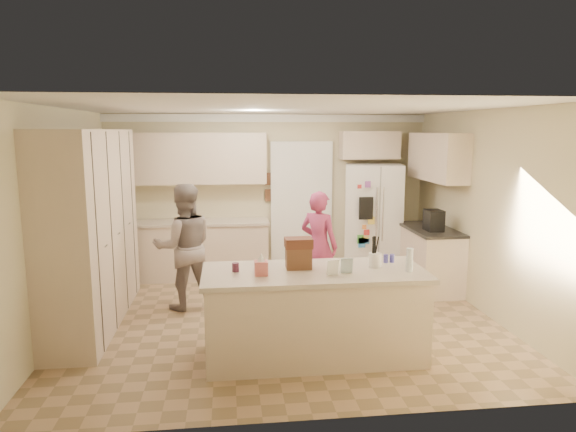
{
  "coord_description": "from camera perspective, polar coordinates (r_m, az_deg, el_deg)",
  "views": [
    {
      "loc": [
        -0.66,
        -6.11,
        2.34
      ],
      "look_at": [
        0.1,
        0.35,
        1.25
      ],
      "focal_mm": 32.0,
      "sensor_mm": 36.0,
      "label": 1
    }
  ],
  "objects": [
    {
      "name": "fridge_magnets",
      "position": [
        8.11,
        10.12,
        -0.86
      ],
      "size": [
        0.76,
        0.02,
        1.44
      ],
      "primitive_type": null,
      "color": "tan",
      "rests_on": "refrigerator"
    },
    {
      "name": "greeting_card_a",
      "position": [
        5.09,
        5.0,
        -5.72
      ],
      "size": [
        0.12,
        0.06,
        0.16
      ],
      "primitive_type": "cube",
      "rotation": [
        0.15,
        0.0,
        0.2
      ],
      "color": "white",
      "rests_on": "island_top"
    },
    {
      "name": "doorway_casing",
      "position": [
        8.54,
        1.51,
        0.82
      ],
      "size": [
        1.02,
        0.03,
        2.22
      ],
      "primitive_type": "cube",
      "color": "white",
      "rests_on": "floor"
    },
    {
      "name": "over_fridge_cab",
      "position": [
        8.55,
        9.04,
        7.79
      ],
      "size": [
        0.95,
        0.35,
        0.45
      ],
      "primitive_type": "cube",
      "color": "beige",
      "rests_on": "wall_back"
    },
    {
      "name": "wall_right",
      "position": [
        7.01,
        21.2,
        0.33
      ],
      "size": [
        0.02,
        4.6,
        2.6
      ],
      "primitive_type": "cube",
      "color": "beige",
      "rests_on": "ground"
    },
    {
      "name": "fridge_dispenser",
      "position": [
        8.01,
        8.67,
        0.86
      ],
      "size": [
        0.22,
        0.03,
        0.35
      ],
      "primitive_type": "cube",
      "color": "black",
      "rests_on": "refrigerator"
    },
    {
      "name": "back_countertop",
      "position": [
        8.24,
        -10.02,
        -0.7
      ],
      "size": [
        2.24,
        0.63,
        0.04
      ],
      "primitive_type": "cube",
      "color": "beige",
      "rests_on": "back_base_cab"
    },
    {
      "name": "teen_girl",
      "position": [
        7.11,
        3.44,
        -3.32
      ],
      "size": [
        0.66,
        0.63,
        1.52
      ],
      "primitive_type": "imported",
      "rotation": [
        0.0,
        0.0,
        2.47
      ],
      "color": "#B2376F",
      "rests_on": "floor"
    },
    {
      "name": "teen_boy",
      "position": [
        6.87,
        -11.44,
        -3.37
      ],
      "size": [
        0.92,
        0.78,
        1.66
      ],
      "primitive_type": "imported",
      "rotation": [
        0.0,
        0.0,
        3.35
      ],
      "color": "gray",
      "rests_on": "floor"
    },
    {
      "name": "shaker_pepper",
      "position": [
        5.68,
        11.48,
        -4.63
      ],
      "size": [
        0.05,
        0.05,
        0.09
      ],
      "primitive_type": "cylinder",
      "color": "#3F3EA6",
      "rests_on": "island_top"
    },
    {
      "name": "crown_back",
      "position": [
        8.4,
        -2.25,
        10.8
      ],
      "size": [
        5.2,
        0.08,
        0.12
      ],
      "primitive_type": "cube",
      "color": "white",
      "rests_on": "wall_back"
    },
    {
      "name": "shaker_salt",
      "position": [
        5.66,
        10.81,
        -4.66
      ],
      "size": [
        0.05,
        0.05,
        0.09
      ],
      "primitive_type": "cylinder",
      "color": "#3F3EA6",
      "rests_on": "island_top"
    },
    {
      "name": "tissue_box",
      "position": [
        5.1,
        -3.0,
        -5.79
      ],
      "size": [
        0.13,
        0.13,
        0.14
      ],
      "primitive_type": "cube",
      "color": "#CF6663",
      "rests_on": "island_top"
    },
    {
      "name": "fridge_handle_r",
      "position": [
        8.1,
        10.5,
        0.19
      ],
      "size": [
        0.02,
        0.02,
        0.85
      ],
      "primitive_type": "cylinder",
      "color": "silver",
      "rests_on": "refrigerator"
    },
    {
      "name": "island_top",
      "position": [
        5.28,
        2.94,
        -6.32
      ],
      "size": [
        2.28,
        0.96,
        0.05
      ],
      "primitive_type": "cube",
      "color": "beige",
      "rests_on": "island_base"
    },
    {
      "name": "dollhouse_body",
      "position": [
        5.32,
        1.17,
        -4.69
      ],
      "size": [
        0.26,
        0.18,
        0.22
      ],
      "primitive_type": "cube",
      "color": "brown",
      "rests_on": "island_top"
    },
    {
      "name": "wall_back",
      "position": [
        8.51,
        -2.22,
        2.49
      ],
      "size": [
        5.2,
        0.02,
        2.6
      ],
      "primitive_type": "cube",
      "color": "beige",
      "rests_on": "ground"
    },
    {
      "name": "right_countertop",
      "position": [
        7.83,
        15.55,
        -1.44
      ],
      "size": [
        0.63,
        1.24,
        0.04
      ],
      "primitive_type": "cube",
      "color": "#2D2B28",
      "rests_on": "right_base_cab"
    },
    {
      "name": "ceiling",
      "position": [
        6.15,
        -0.56,
        12.03
      ],
      "size": [
        5.2,
        4.6,
        0.02
      ],
      "primitive_type": "cube",
      "color": "white",
      "rests_on": "wall_back"
    },
    {
      "name": "water_bottle",
      "position": [
        5.34,
        13.36,
        -4.77
      ],
      "size": [
        0.07,
        0.07,
        0.24
      ],
      "primitive_type": "cylinder",
      "color": "silver",
      "rests_on": "island_top"
    },
    {
      "name": "greeting_card_b",
      "position": [
        5.17,
        6.53,
        -5.51
      ],
      "size": [
        0.12,
        0.05,
        0.16
      ],
      "primitive_type": "cube",
      "rotation": [
        0.15,
        0.0,
        -0.1
      ],
      "color": "silver",
      "rests_on": "island_top"
    },
    {
      "name": "floor",
      "position": [
        6.58,
        -0.52,
        -11.42
      ],
      "size": [
        5.2,
        4.6,
        0.02
      ],
      "primitive_type": "cube",
      "color": "#A0815E",
      "rests_on": "ground"
    },
    {
      "name": "wall_left",
      "position": [
        6.49,
        -24.09,
        -0.53
      ],
      "size": [
        0.02,
        4.6,
        2.6
      ],
      "primitive_type": "cube",
      "color": "beige",
      "rests_on": "ground"
    },
    {
      "name": "wall_frame_upper",
      "position": [
        8.44,
        -2.07,
        4.14
      ],
      "size": [
        0.15,
        0.02,
        0.2
      ],
      "primitive_type": "cube",
      "color": "brown",
      "rests_on": "wall_back"
    },
    {
      "name": "wall_front",
      "position": [
        3.99,
        3.07,
        -5.59
      ],
      "size": [
        5.2,
        0.02,
        2.6
      ],
      "primitive_type": "cube",
      "color": "beige",
      "rests_on": "ground"
    },
    {
      "name": "right_upper_cab",
      "position": [
        7.94,
        16.25,
        6.32
      ],
      "size": [
        0.35,
        1.5,
        0.7
      ],
      "primitive_type": "cube",
      "color": "beige",
      "rests_on": "wall_right"
    },
    {
      "name": "back_upper_cab",
      "position": [
        8.26,
        -10.17,
        6.31
      ],
      "size": [
        2.2,
        0.35,
        0.8
      ],
      "primitive_type": "cube",
      "color": "beige",
      "rests_on": "wall_back"
    },
    {
      "name": "wall_frame_lower",
      "position": [
        8.47,
        -2.06,
        2.32
      ],
      "size": [
        0.15,
        0.02,
        0.2
      ],
      "primitive_type": "cube",
      "color": "brown",
      "rests_on": "wall_back"
    },
    {
      "name": "fridge_seam",
      "position": [
        8.12,
        10.1,
        -0.85
      ],
      "size": [
        0.02,
        0.02,
        1.78
      ],
      "primitive_type": "cube",
      "color": "gray",
      "rests_on": "refrigerator"
    },
    {
      "name": "tissue_plume",
      "position": [
        5.07,
        -3.01,
        -4.59
      ],
      "size": [
        0.08,
        0.08,
        0.08
      ],
      "primitive_type": "cone",
      "color": "white",
      "rests_on": "tissue_box"
    },
    {
      "name": "utensil_crock",
      "position": [
        5.45,
        9.64,
        -4.86
      ],
      "size": [
        0.13,
        0.13,
        0.15
      ],
      "primitive_type": "cylinder",
      "color": "white",
      "rests_on": "island_top"
    },
    {
      "name": "refrigerator",
      "position": [
        8.46,
        9.41,
        -0.42
      ],
      "size": [
        1.03,
        0.88,
        1.8
      ],
      "primitive_type": "cube",
      "rotation": [
        0.0,
        0.0,
        -0.22
      ],
      "color": "white",
      "rests_on": "floor"
    },
    {
      "name": "pantry_bank",
      "position": [
        6.62,
        -20.94,
        -1.26
      ],
      "size": [
        0.6,
        2.6,
        2.35
      ],
      "primitive_type": "cube",
      "color": "beige",
      "rests_on": "floor"
    },
    {
      "name": "dollhouse_roof",
      "position": [
        5.28,
        1.18,
        -3.0
      ],
      "size": [
        0.28,
        0.2,
        0.1
      ],
      "primitive_type": "cube",
      "color": "#592D1E",
      "rests_on": "dollhouse_body"
    },
    {
      "name": "coffee_maker",
      "position": [
        7.6,
        15.9,
        -0.47
      ],
      "size": [
        0.22,
        0.28,
        0.3
      ],
      "primitive_type": "cube",
      "color": "black",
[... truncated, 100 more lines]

